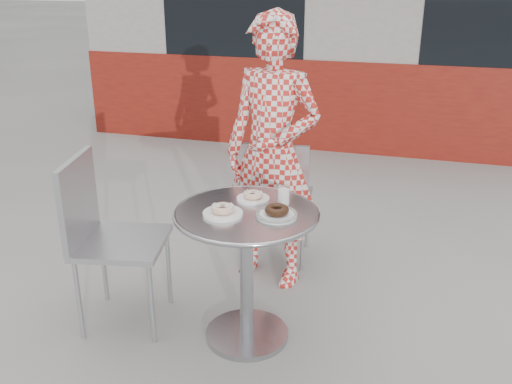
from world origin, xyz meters
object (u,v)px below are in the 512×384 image
(bistro_table, at_px, (246,244))
(seated_person, at_px, (272,154))
(plate_far, at_px, (253,197))
(plate_near, at_px, (223,211))
(plate_checker, at_px, (277,213))
(chair_left, at_px, (123,274))
(milk_cup, at_px, (283,196))
(chair_far, at_px, (279,222))

(bistro_table, distance_m, seated_person, 0.75)
(plate_far, height_order, plate_near, plate_near)
(plate_checker, bearing_deg, chair_left, -179.06)
(plate_far, height_order, milk_cup, milk_cup)
(bistro_table, xyz_separation_m, milk_cup, (0.16, 0.14, 0.23))
(bistro_table, relative_size, plate_checker, 3.61)
(chair_far, height_order, plate_near, chair_far)
(bistro_table, height_order, chair_far, chair_far)
(bistro_table, xyz_separation_m, plate_checker, (0.17, -0.02, 0.20))
(chair_far, bearing_deg, chair_left, 50.22)
(seated_person, xyz_separation_m, plate_far, (0.03, -0.54, -0.07))
(seated_person, bearing_deg, plate_far, -73.85)
(seated_person, bearing_deg, chair_far, 105.89)
(plate_checker, bearing_deg, seated_person, 106.23)
(seated_person, relative_size, plate_far, 9.69)
(seated_person, relative_size, plate_checker, 8.05)
(plate_far, bearing_deg, chair_left, -165.00)
(plate_near, bearing_deg, bistro_table, 35.75)
(bistro_table, relative_size, plate_far, 4.34)
(chair_far, relative_size, plate_checker, 4.20)
(bistro_table, distance_m, plate_near, 0.24)
(chair_far, distance_m, plate_near, 1.15)
(plate_far, xyz_separation_m, plate_checker, (0.18, -0.18, -0.00))
(plate_near, relative_size, milk_cup, 1.97)
(chair_left, xyz_separation_m, plate_checker, (0.89, 0.01, 0.48))
(chair_far, relative_size, chair_left, 0.90)
(chair_left, xyz_separation_m, plate_near, (0.63, -0.04, 0.48))
(chair_far, xyz_separation_m, plate_near, (-0.04, -1.03, 0.51))
(seated_person, height_order, milk_cup, seated_person)
(seated_person, height_order, plate_checker, seated_person)
(chair_far, distance_m, milk_cup, 1.00)
(bistro_table, xyz_separation_m, chair_left, (-0.73, -0.03, -0.27))
(chair_left, bearing_deg, bistro_table, -98.60)
(bistro_table, bearing_deg, chair_far, 93.46)
(chair_far, distance_m, plate_far, 0.95)
(chair_left, distance_m, plate_far, 0.88)
(bistro_table, height_order, chair_left, chair_left)
(chair_left, relative_size, plate_far, 5.59)
(plate_checker, bearing_deg, bistro_table, 173.86)
(plate_far, relative_size, plate_near, 0.87)
(chair_left, xyz_separation_m, milk_cup, (0.89, 0.17, 0.51))
(bistro_table, bearing_deg, plate_near, -144.25)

